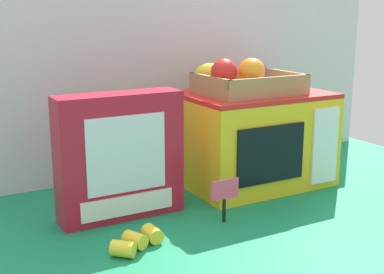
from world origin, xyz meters
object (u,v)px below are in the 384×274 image
object	(u,v)px
cookie_set_box	(120,156)
loose_toy_banana	(137,241)
price_sign	(224,194)
toy_microwave	(252,138)
food_groups_crate	(244,81)

from	to	relation	value
cookie_set_box	loose_toy_banana	world-z (taller)	cookie_set_box
price_sign	cookie_set_box	bearing A→B (deg)	142.31
loose_toy_banana	toy_microwave	bearing A→B (deg)	28.05
toy_microwave	food_groups_crate	size ratio (longest dim) A/B	1.53
cookie_set_box	food_groups_crate	bearing A→B (deg)	7.30
toy_microwave	loose_toy_banana	distance (m)	0.51
food_groups_crate	price_sign	bearing A→B (deg)	-132.94
loose_toy_banana	cookie_set_box	bearing A→B (deg)	78.18
toy_microwave	price_sign	distance (m)	0.31
toy_microwave	food_groups_crate	xyz separation A→B (m)	(-0.04, -0.02, 0.16)
toy_microwave	price_sign	bearing A→B (deg)	-136.71
food_groups_crate	cookie_set_box	bearing A→B (deg)	-172.70
food_groups_crate	loose_toy_banana	world-z (taller)	food_groups_crate
food_groups_crate	cookie_set_box	size ratio (longest dim) A/B	0.87
cookie_set_box	loose_toy_banana	xyz separation A→B (m)	(-0.04, -0.17, -0.13)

